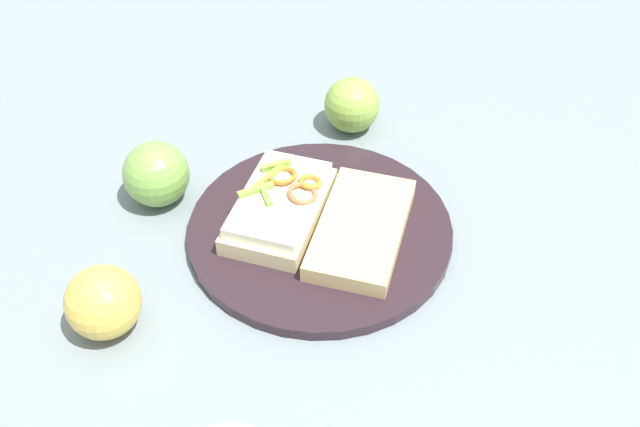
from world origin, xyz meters
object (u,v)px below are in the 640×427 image
at_px(sandwich, 280,205).
at_px(apple_1, 103,302).
at_px(bread_slice_side, 361,228).
at_px(apple_2, 352,105).
at_px(apple_0, 156,174).
at_px(plate, 320,230).

xyz_separation_m(sandwich, apple_1, (-0.21, -0.09, 0.01)).
height_order(bread_slice_side, apple_2, apple_2).
bearing_deg(sandwich, apple_1, 148.42).
xyz_separation_m(sandwich, apple_0, (-0.13, 0.09, 0.01)).
xyz_separation_m(apple_1, apple_2, (0.36, 0.24, -0.00)).
bearing_deg(sandwich, apple_0, 90.21).
distance_m(bread_slice_side, apple_0, 0.26).
height_order(apple_0, apple_1, apple_0).
bearing_deg(apple_2, apple_0, -167.86).
relative_size(plate, apple_0, 3.85).
bearing_deg(sandwich, bread_slice_side, -90.57).
height_order(bread_slice_side, apple_0, apple_0).
bearing_deg(sandwich, plate, -91.14).
distance_m(sandwich, apple_0, 0.16).
distance_m(bread_slice_side, apple_1, 0.29).
bearing_deg(apple_2, bread_slice_side, -107.94).
bearing_deg(apple_0, sandwich, -36.25).
distance_m(apple_1, apple_2, 0.43).
relative_size(plate, apple_1, 3.99).
bearing_deg(sandwich, apple_2, -7.58).
xyz_separation_m(plate, apple_0, (-0.17, 0.12, 0.03)).
bearing_deg(bread_slice_side, sandwich, 87.67).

